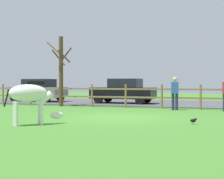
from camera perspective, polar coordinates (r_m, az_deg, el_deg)
The scene contains 9 objects.
ground_plane at distance 13.54m, azimuth 0.84°, elevation -4.63°, with size 60.00×60.00×0.00m, color #3D7528.
parking_asphalt at distance 22.54m, azimuth 8.16°, elevation -2.26°, with size 28.00×7.40×0.05m, color #47474C.
paddock_fence at distance 18.34m, azimuth 5.25°, elevation -0.85°, with size 21.83×0.11×1.27m.
bare_tree at distance 20.05m, azimuth -8.50°, elevation 3.35°, with size 1.32×1.32×4.03m.
zebra at distance 11.31m, azimuth -13.36°, elevation -1.11°, with size 1.50×1.51×1.41m.
crow_on_grass at distance 11.58m, azimuth 13.40°, elevation -5.02°, with size 0.21×0.10×0.20m.
parked_car_black at distance 21.82m, azimuth 1.95°, elevation -0.21°, with size 4.04×1.95×1.56m.
parked_car_grey at distance 24.55m, azimuth -12.25°, elevation -0.08°, with size 4.13×2.15×1.56m.
visitor_right_of_tree at distance 17.22m, azimuth 10.42°, elevation -0.38°, with size 0.39×0.27×1.64m.
Camera 1 is at (4.16, -12.82, 1.37)m, focal length 54.96 mm.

